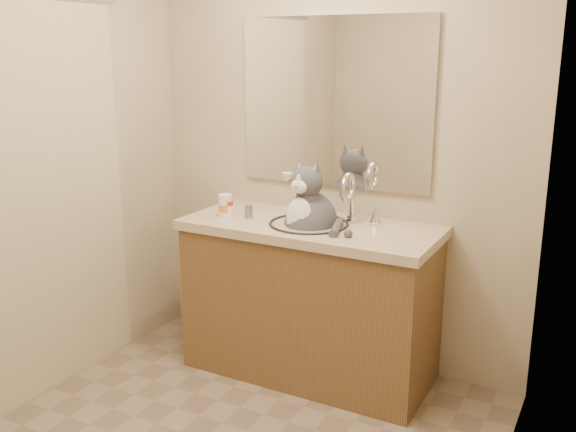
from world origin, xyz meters
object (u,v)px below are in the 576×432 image
Objects in this scene: pill_bottle_orange at (225,206)px; grey_canister at (249,211)px; pill_bottle_redcap at (229,209)px; cat at (310,221)px.

grey_canister is at bearing 15.39° from pill_bottle_orange.
grey_canister is (0.11, 0.03, -0.01)m from pill_bottle_redcap.
cat reaches higher than pill_bottle_orange.
pill_bottle_redcap is 1.22× the size of grey_canister.
pill_bottle_orange reaches higher than grey_canister.
cat is 7.82× the size of grey_canister.
grey_canister is (0.13, 0.03, -0.02)m from pill_bottle_orange.
pill_bottle_redcap is 0.03m from pill_bottle_orange.
cat reaches higher than pill_bottle_redcap.
pill_bottle_orange is (-0.02, -0.00, 0.02)m from pill_bottle_redcap.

